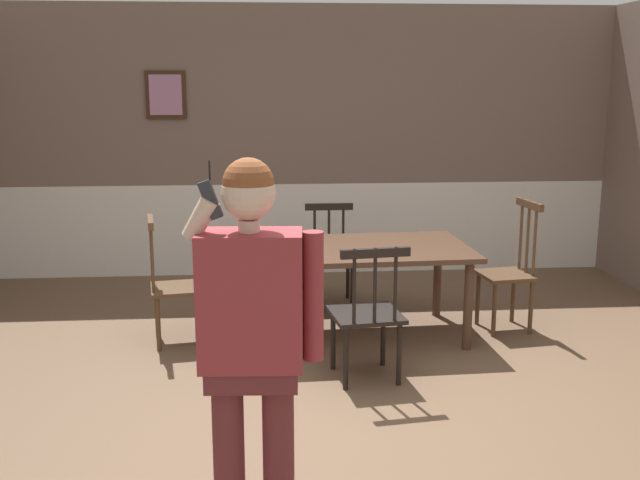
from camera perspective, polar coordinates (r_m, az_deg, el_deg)
ground_plane at (r=4.88m, az=0.36°, el=-12.63°), size 7.63×7.63×0.00m
room_back_partition at (r=7.93m, az=-1.84°, el=7.04°), size 6.74×0.17×2.78m
dining_table at (r=5.99m, az=1.98°, el=-1.20°), size 2.00×1.14×0.74m
chair_near_window at (r=6.38m, az=14.19°, el=-2.26°), size 0.45×0.45×1.07m
chair_by_doorway at (r=6.92m, az=0.80°, el=-1.21°), size 0.45×0.45×0.91m
chair_at_table_head at (r=5.98m, az=-11.11°, el=-3.34°), size 0.47×0.47×1.01m
chair_opposite_corner at (r=5.16m, az=3.60°, el=-5.56°), size 0.52×0.52×0.97m
person_figure at (r=3.24m, az=-5.12°, el=-6.55°), size 0.60×0.27×1.73m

